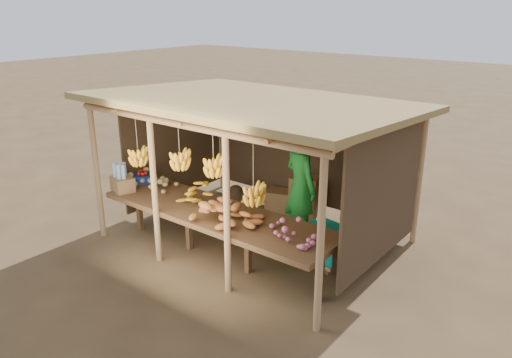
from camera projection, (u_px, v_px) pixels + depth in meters
The scene contains 13 objects.
ground at pixel (256, 238), 8.32m from camera, with size 60.00×60.00×0.00m, color brown.
stall_structure at pixel (252, 129), 7.60m from camera, with size 4.70×3.50×2.43m.
counter at pixel (216, 216), 7.37m from camera, with size 3.90×1.05×0.80m.
potato_heap at pixel (146, 176), 8.33m from camera, with size 0.98×0.59×0.37m, color #A48D55, non-canonical shape.
sweet_potato_heap at pixel (227, 208), 7.01m from camera, with size 1.12×0.67×0.36m, color #B8672F, non-canonical shape.
onion_heap at pixel (287, 225), 6.48m from camera, with size 0.77×0.46×0.35m, color #CD6380, non-canonical shape.
banana_pile at pixel (198, 194), 7.58m from camera, with size 0.54×0.33×0.34m, color yellow, non-canonical shape.
tomato_basin at pixel (143, 177), 8.59m from camera, with size 0.37×0.37×0.19m.
bottle_box at pixel (122, 180), 8.12m from camera, with size 0.45×0.39×0.48m.
vendor at pixel (300, 187), 7.91m from camera, with size 0.69×0.45×1.89m, color #1A7725.
tarp_crate at pixel (325, 244), 7.43m from camera, with size 0.72×0.65×0.76m.
carton_stack at pixel (296, 198), 9.11m from camera, with size 1.12×0.52×0.78m.
burlap_sacks at pixel (243, 197), 9.48m from camera, with size 0.71×0.37×0.51m.
Camera 1 is at (4.64, -5.92, 3.70)m, focal length 35.00 mm.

